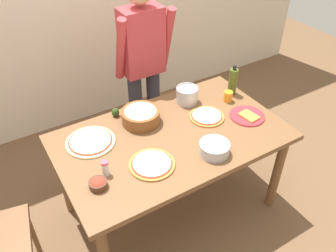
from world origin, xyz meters
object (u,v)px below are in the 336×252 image
at_px(dining_table, 172,145).
at_px(popcorn_bowl, 141,115).
at_px(plate_with_slice, 247,116).
at_px(salt_shaker, 105,168).
at_px(mixing_bowl_steel, 214,148).
at_px(pizza_second_cooked, 207,116).
at_px(avocado, 115,112).
at_px(pizza_raw_on_board, 91,141).
at_px(pizza_cooked_on_tray, 152,164).
at_px(steel_pot, 187,95).
at_px(cup_orange, 228,96).
at_px(person_cook, 143,62).
at_px(olive_oil_bottle, 233,81).
at_px(small_sauce_bowl, 98,184).

bearing_deg(dining_table, popcorn_bowl, 113.98).
bearing_deg(plate_with_slice, dining_table, 169.85).
bearing_deg(salt_shaker, mixing_bowl_steel, -15.40).
bearing_deg(pizza_second_cooked, avocado, 147.44).
bearing_deg(mixing_bowl_steel, pizza_raw_on_board, 141.57).
relative_size(plate_with_slice, mixing_bowl_steel, 1.30).
height_order(pizza_cooked_on_tray, steel_pot, steel_pot).
relative_size(plate_with_slice, popcorn_bowl, 0.93).
relative_size(pizza_second_cooked, mixing_bowl_steel, 1.32).
bearing_deg(cup_orange, steel_pot, 151.09).
height_order(person_cook, pizza_raw_on_board, person_cook).
bearing_deg(mixing_bowl_steel, plate_with_slice, 22.67).
height_order(plate_with_slice, cup_orange, cup_orange).
height_order(dining_table, avocado, avocado).
bearing_deg(cup_orange, dining_table, -167.39).
bearing_deg(pizza_second_cooked, salt_shaker, -169.96).
relative_size(steel_pot, avocado, 2.48).
distance_m(person_cook, cup_orange, 0.76).
bearing_deg(pizza_cooked_on_tray, olive_oil_bottle, 22.18).
height_order(popcorn_bowl, cup_orange, popcorn_bowl).
bearing_deg(olive_oil_bottle, small_sauce_bowl, -163.60).
relative_size(pizza_cooked_on_tray, avocado, 4.24).
bearing_deg(pizza_cooked_on_tray, pizza_second_cooked, 21.12).
bearing_deg(pizza_cooked_on_tray, pizza_raw_on_board, 121.74).
bearing_deg(steel_pot, plate_with_slice, -55.30).
bearing_deg(person_cook, avocado, -140.88).
height_order(popcorn_bowl, small_sauce_bowl, popcorn_bowl).
xyz_separation_m(mixing_bowl_steel, cup_orange, (0.47, 0.44, 0.00)).
relative_size(pizza_raw_on_board, steel_pot, 1.95).
xyz_separation_m(person_cook, olive_oil_bottle, (0.52, -0.55, -0.07)).
distance_m(popcorn_bowl, mixing_bowl_steel, 0.60).
bearing_deg(popcorn_bowl, steel_pot, 5.85).
height_order(pizza_cooked_on_tray, pizza_second_cooked, same).
relative_size(popcorn_bowl, mixing_bowl_steel, 1.40).
distance_m(popcorn_bowl, olive_oil_bottle, 0.82).
height_order(pizza_cooked_on_tray, plate_with_slice, plate_with_slice).
bearing_deg(avocado, mixing_bowl_steel, -61.79).
bearing_deg(salt_shaker, plate_with_slice, 0.13).
bearing_deg(dining_table, plate_with_slice, -10.15).
height_order(mixing_bowl_steel, small_sauce_bowl, mixing_bowl_steel).
bearing_deg(pizza_raw_on_board, avocado, 34.71).
bearing_deg(plate_with_slice, popcorn_bowl, 153.36).
relative_size(dining_table, cup_orange, 18.82).
height_order(dining_table, pizza_raw_on_board, pizza_raw_on_board).
distance_m(cup_orange, avocado, 0.89).
bearing_deg(steel_pot, olive_oil_bottle, -12.62).
height_order(pizza_cooked_on_tray, cup_orange, cup_orange).
height_order(plate_with_slice, mixing_bowl_steel, mixing_bowl_steel).
bearing_deg(plate_with_slice, small_sauce_bowl, -176.50).
bearing_deg(salt_shaker, pizza_raw_on_board, 85.11).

